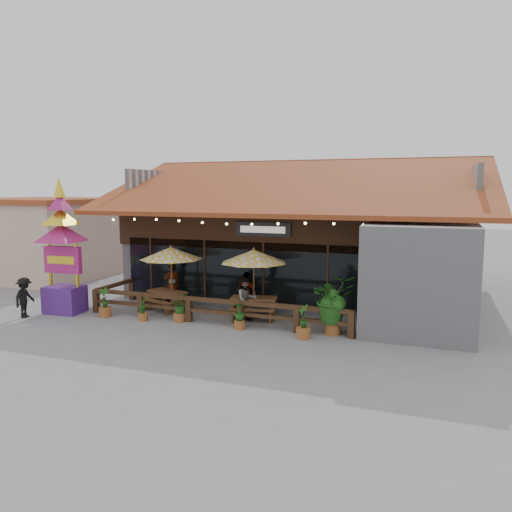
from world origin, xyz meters
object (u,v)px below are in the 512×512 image
at_px(umbrella_right, 254,257).
at_px(picnic_table_right, 254,304).
at_px(thai_sign_tower, 62,236).
at_px(picnic_table_left, 168,297).
at_px(pedestrian, 25,298).
at_px(tropical_plant, 333,300).
at_px(umbrella_left, 171,254).

relative_size(umbrella_right, picnic_table_right, 1.36).
bearing_deg(umbrella_right, picnic_table_right, -63.33).
distance_m(picnic_table_right, thai_sign_tower, 7.72).
bearing_deg(picnic_table_right, picnic_table_left, 179.07).
xyz_separation_m(umbrella_right, pedestrian, (-7.97, -2.84, -1.53)).
relative_size(picnic_table_left, picnic_table_right, 1.01).
relative_size(thai_sign_tower, pedestrian, 3.70).
height_order(umbrella_right, pedestrian, umbrella_right).
distance_m(umbrella_right, picnic_table_right, 1.75).
bearing_deg(tropical_plant, picnic_table_left, 171.39).
bearing_deg(picnic_table_right, thai_sign_tower, -166.98).
xyz_separation_m(tropical_plant, pedestrian, (-11.10, -1.82, -0.39)).
bearing_deg(pedestrian, tropical_plant, -89.51).
relative_size(umbrella_left, pedestrian, 1.95).
bearing_deg(picnic_table_right, umbrella_right, 116.67).
relative_size(umbrella_left, picnic_table_right, 1.52).
bearing_deg(picnic_table_right, pedestrian, -160.80).
bearing_deg(umbrella_left, tropical_plant, -8.66).
xyz_separation_m(umbrella_left, tropical_plant, (6.54, -1.00, -1.11)).
bearing_deg(umbrella_right, umbrella_left, -179.61).
distance_m(tropical_plant, pedestrian, 11.26).
relative_size(tropical_plant, pedestrian, 1.33).
bearing_deg(picnic_table_right, tropical_plant, -17.22).
bearing_deg(thai_sign_tower, picnic_table_left, 26.04).
relative_size(umbrella_right, pedestrian, 1.74).
bearing_deg(picnic_table_left, pedestrian, -146.84).
bearing_deg(pedestrian, thai_sign_tower, -45.57).
relative_size(umbrella_right, tropical_plant, 1.31).
height_order(umbrella_left, thai_sign_tower, thai_sign_tower).
bearing_deg(umbrella_left, thai_sign_tower, -155.63).
height_order(umbrella_right, picnic_table_right, umbrella_right).
distance_m(umbrella_right, tropical_plant, 3.49).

